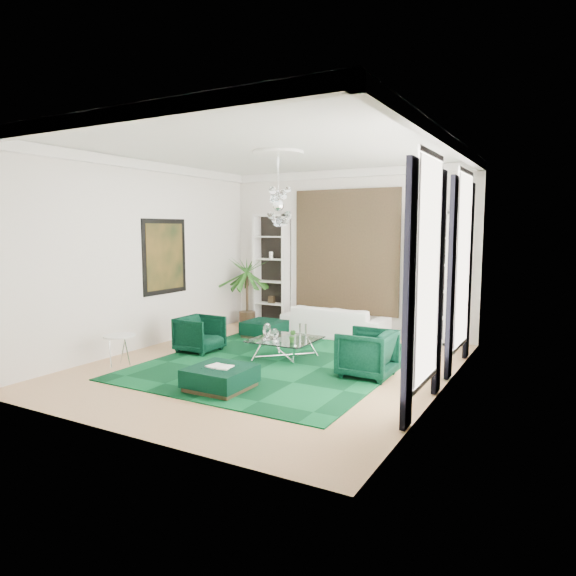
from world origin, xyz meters
The scene contains 30 objects.
floor centered at (0.00, 0.00, -0.01)m, with size 6.00×7.00×0.02m, color tan.
ceiling centered at (0.00, 0.00, 3.81)m, with size 6.00×7.00×0.02m, color white.
wall_back centered at (0.00, 3.51, 1.90)m, with size 6.00×0.02×3.80m, color silver.
wall_front centered at (0.00, -3.51, 1.90)m, with size 6.00×0.02×3.80m, color silver.
wall_left centered at (-3.01, 0.00, 1.90)m, with size 0.02×7.00×3.80m, color silver.
wall_right centered at (3.01, 0.00, 1.90)m, with size 0.02×7.00×3.80m, color silver.
crown_molding centered at (0.00, 0.00, 3.70)m, with size 6.00×7.00×0.18m, color white, non-canonical shape.
ceiling_medallion centered at (0.00, 0.30, 3.77)m, with size 0.90×0.90×0.05m, color white.
tapestry centered at (0.00, 3.46, 1.90)m, with size 2.50×0.06×2.80m, color black.
shelving_left centered at (-1.95, 3.31, 1.40)m, with size 0.90×0.38×2.80m, color white, non-canonical shape.
shelving_right centered at (1.95, 3.31, 1.40)m, with size 0.90×0.38×2.80m, color white, non-canonical shape.
painting centered at (-2.97, 0.60, 1.85)m, with size 0.04×1.30×1.60m, color black.
window_near centered at (2.99, -0.90, 1.90)m, with size 0.03×1.10×2.90m, color white.
curtain_near_a centered at (2.96, -1.68, 1.65)m, with size 0.07×0.30×3.25m, color black.
curtain_near_b centered at (2.96, -0.12, 1.65)m, with size 0.07×0.30×3.25m, color black.
window_far centered at (2.99, 1.50, 1.90)m, with size 0.03×1.10×2.90m, color white.
curtain_far_a centered at (2.96, 0.72, 1.65)m, with size 0.07×0.30×3.25m, color black.
curtain_far_b centered at (2.96, 2.28, 1.65)m, with size 0.07×0.30×3.25m, color black.
rug centered at (0.00, 0.30, 0.01)m, with size 4.20×5.00×0.02m, color black.
sofa centered at (0.00, 2.85, 0.35)m, with size 2.37×0.93×0.69m, color white.
armchair_left centered at (-1.75, 0.20, 0.36)m, with size 0.77×0.79×0.72m, color black.
armchair_right centered at (1.75, 0.20, 0.39)m, with size 0.84×0.87×0.79m, color black.
coffee_table centered at (0.00, 0.55, 0.20)m, with size 1.14×1.14×0.39m, color white, non-canonical shape.
ottoman_side centered at (-1.35, 2.00, 0.19)m, with size 0.84×0.84×0.37m, color black.
ottoman_front centered at (0.05, -1.55, 0.18)m, with size 0.89×0.89×0.36m, color black.
book centered at (0.05, -1.55, 0.37)m, with size 0.39×0.26×0.03m, color white.
side_table centered at (-2.35, -1.30, 0.27)m, with size 0.57×0.57×0.54m, color white.
palm centered at (-2.45, 2.95, 1.11)m, with size 1.39×1.39×2.23m, color #29601E, non-canonical shape.
chandelier centered at (0.00, 0.30, 2.85)m, with size 0.81×0.81×0.73m, color white, non-canonical shape.
table_plant centered at (0.28, 0.31, 0.51)m, with size 0.13×0.11×0.24m, color #29601E.
Camera 1 is at (4.64, -7.68, 2.45)m, focal length 32.00 mm.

